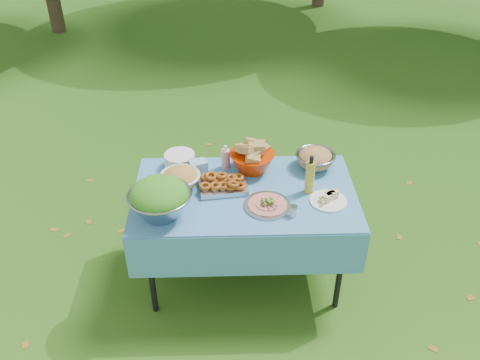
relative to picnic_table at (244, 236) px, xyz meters
name	(u,v)px	position (x,y,z in m)	size (l,w,h in m)	color
ground	(244,274)	(0.00, 0.00, -0.38)	(80.00, 80.00, 0.00)	#113A0A
picnic_table	(244,236)	(0.00, 0.00, 0.00)	(1.46, 0.86, 0.76)	#82D5FA
salad_bowl	(159,198)	(-0.53, -0.23, 0.51)	(0.39, 0.39, 0.26)	#909498
pasta_bowl_white	(180,178)	(-0.42, 0.07, 0.45)	(0.26, 0.26, 0.15)	white
plate_stack	(180,160)	(-0.44, 0.31, 0.43)	(0.21, 0.21, 0.10)	white
wipes_box	(198,168)	(-0.31, 0.22, 0.43)	(0.12, 0.08, 0.10)	#90C6E1
sanitizer_bottle	(226,157)	(-0.12, 0.30, 0.47)	(0.06, 0.06, 0.18)	pink
bread_bowl	(252,157)	(0.06, 0.26, 0.48)	(0.31, 0.31, 0.21)	#C72A00
pasta_bowl_steel	(315,158)	(0.50, 0.28, 0.45)	(0.27, 0.27, 0.15)	#909498
fried_tray	(223,184)	(-0.14, 0.04, 0.42)	(0.31, 0.22, 0.07)	silver
charcuterie_platter	(268,202)	(0.14, -0.15, 0.42)	(0.30, 0.30, 0.07)	#AAACB1
oil_bottle	(310,174)	(0.42, -0.01, 0.52)	(0.06, 0.06, 0.27)	gold
cheese_plate	(329,197)	(0.53, -0.12, 0.41)	(0.24, 0.24, 0.07)	white
shaker	(294,211)	(0.29, -0.26, 0.42)	(0.05, 0.05, 0.08)	silver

